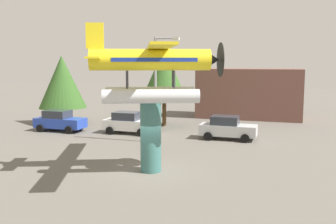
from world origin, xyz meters
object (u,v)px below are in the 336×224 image
object	(u,v)px
streetlight_primary	(158,82)
tree_west	(62,82)
display_pedestal	(151,137)
car_mid_white	(129,123)
floatplane_monument	(153,69)
car_far_silver	(227,128)
storefront_building	(250,93)
car_near_blue	(60,121)
tree_east	(164,74)

from	to	relation	value
streetlight_primary	tree_west	xyz separation A→B (m)	(-11.29, 5.32, -0.45)
display_pedestal	car_mid_white	bearing A→B (deg)	119.43
floatplane_monument	car_mid_white	xyz separation A→B (m)	(-5.58, 9.63, -4.54)
car_far_silver	storefront_building	xyz separation A→B (m)	(0.38, 12.27, 1.66)
streetlight_primary	floatplane_monument	bearing A→B (deg)	-72.95
floatplane_monument	car_near_blue	distance (m)	15.25
car_mid_white	floatplane_monument	bearing A→B (deg)	-59.91
car_mid_white	storefront_building	world-z (taller)	storefront_building
car_far_silver	tree_west	size ratio (longest dim) A/B	0.66
car_far_silver	streetlight_primary	xyz separation A→B (m)	(-4.58, -2.62, 3.51)
display_pedestal	car_far_silver	bearing A→B (deg)	75.37
display_pedestal	streetlight_primary	world-z (taller)	streetlight_primary
tree_west	tree_east	size ratio (longest dim) A/B	0.91
car_near_blue	car_mid_white	world-z (taller)	same
car_near_blue	car_mid_white	bearing A→B (deg)	7.37
storefront_building	car_far_silver	bearing A→B (deg)	-91.78
car_mid_white	tree_east	bearing A→B (deg)	70.03
car_near_blue	storefront_building	size ratio (longest dim) A/B	0.40
streetlight_primary	tree_east	distance (m)	7.18
car_far_silver	tree_west	distance (m)	16.38
car_near_blue	display_pedestal	bearing A→B (deg)	-37.91
display_pedestal	car_near_blue	world-z (taller)	display_pedestal
tree_west	display_pedestal	bearing A→B (deg)	-42.99
car_mid_white	tree_east	world-z (taller)	tree_east
display_pedestal	tree_west	bearing A→B (deg)	137.01
display_pedestal	tree_east	xyz separation A→B (m)	(-3.87, 14.04, 2.80)
streetlight_primary	tree_west	world-z (taller)	streetlight_primary
floatplane_monument	car_far_silver	xyz separation A→B (m)	(2.42, 9.68, -4.54)
storefront_building	tree_west	distance (m)	18.91
car_near_blue	tree_east	bearing A→B (deg)	34.20
display_pedestal	tree_west	distance (m)	18.34
floatplane_monument	tree_west	size ratio (longest dim) A/B	1.58
car_mid_white	car_far_silver	bearing A→B (deg)	0.36
streetlight_primary	storefront_building	xyz separation A→B (m)	(4.96, 14.90, -1.85)
car_near_blue	streetlight_primary	world-z (taller)	streetlight_primary
floatplane_monument	streetlight_primary	size ratio (longest dim) A/B	1.34
display_pedestal	car_near_blue	bearing A→B (deg)	142.09
streetlight_primary	tree_east	bearing A→B (deg)	104.76
car_mid_white	car_far_silver	xyz separation A→B (m)	(8.00, 0.05, 0.00)
floatplane_monument	car_far_silver	distance (m)	10.96
floatplane_monument	tree_west	distance (m)	18.34
tree_west	tree_east	distance (m)	9.63
car_mid_white	streetlight_primary	world-z (taller)	streetlight_primary
display_pedestal	car_mid_white	xyz separation A→B (m)	(-5.46, 9.68, -1.00)
floatplane_monument	streetlight_primary	distance (m)	7.45
storefront_building	tree_east	size ratio (longest dim) A/B	1.50
streetlight_primary	storefront_building	bearing A→B (deg)	71.57
car_far_silver	floatplane_monument	bearing A→B (deg)	-104.02
car_far_silver	tree_east	distance (m)	8.61
storefront_building	tree_east	distance (m)	10.68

